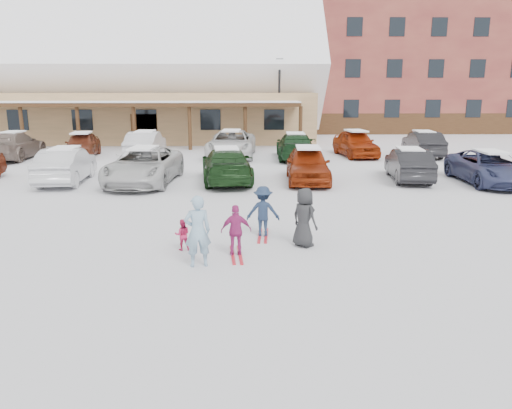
{
  "coord_description": "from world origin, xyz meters",
  "views": [
    {
      "loc": [
        0.04,
        -11.9,
        4.07
      ],
      "look_at": [
        0.3,
        1.0,
        1.0
      ],
      "focal_mm": 35.0,
      "sensor_mm": 36.0,
      "label": 1
    }
  ],
  "objects_px": {
    "parked_car_1": "(66,165)",
    "parked_car_6": "(490,168)",
    "parked_car_7": "(13,146)",
    "parked_car_3": "(227,165)",
    "alpine_hotel": "(394,37)",
    "parked_car_10": "(231,144)",
    "parked_car_9": "(146,145)",
    "child_navy": "(263,211)",
    "adult_skier": "(198,231)",
    "parked_car_12": "(356,143)",
    "child_magenta": "(236,231)",
    "parked_car_8": "(82,145)",
    "parked_car_11": "(295,146)",
    "parked_car_4": "(308,165)",
    "lamp_post": "(279,97)",
    "parked_car_13": "(423,144)",
    "parked_car_2": "(144,166)",
    "day_lodge": "(129,88)",
    "bystander_dark": "(304,217)",
    "toddler_red": "(182,235)",
    "parked_car_5": "(409,165)"
  },
  "relations": [
    {
      "from": "parked_car_6",
      "to": "child_navy",
      "type": "bearing_deg",
      "value": -142.2
    },
    {
      "from": "child_navy",
      "to": "child_magenta",
      "type": "xyz_separation_m",
      "value": [
        -0.71,
        -1.62,
        -0.07
      ]
    },
    {
      "from": "child_magenta",
      "to": "parked_car_10",
      "type": "relative_size",
      "value": 0.23
    },
    {
      "from": "lamp_post",
      "to": "parked_car_3",
      "type": "bearing_deg",
      "value": -102.71
    },
    {
      "from": "toddler_red",
      "to": "parked_car_12",
      "type": "distance_m",
      "value": 19.05
    },
    {
      "from": "parked_car_9",
      "to": "parked_car_13",
      "type": "height_order",
      "value": "parked_car_9"
    },
    {
      "from": "parked_car_11",
      "to": "adult_skier",
      "type": "bearing_deg",
      "value": 78.97
    },
    {
      "from": "adult_skier",
      "to": "toddler_red",
      "type": "bearing_deg",
      "value": -79.99
    },
    {
      "from": "parked_car_2",
      "to": "parked_car_12",
      "type": "bearing_deg",
      "value": 41.09
    },
    {
      "from": "parked_car_9",
      "to": "parked_car_5",
      "type": "bearing_deg",
      "value": 150.82
    },
    {
      "from": "parked_car_1",
      "to": "parked_car_10",
      "type": "bearing_deg",
      "value": -135.79
    },
    {
      "from": "adult_skier",
      "to": "parked_car_7",
      "type": "relative_size",
      "value": 0.32
    },
    {
      "from": "parked_car_12",
      "to": "parked_car_4",
      "type": "bearing_deg",
      "value": -122.47
    },
    {
      "from": "parked_car_8",
      "to": "parked_car_11",
      "type": "xyz_separation_m",
      "value": [
        12.44,
        -1.16,
        0.02
      ]
    },
    {
      "from": "day_lodge",
      "to": "child_magenta",
      "type": "xyz_separation_m",
      "value": [
        8.79,
        -28.17,
        -3.31
      ]
    },
    {
      "from": "adult_skier",
      "to": "parked_car_12",
      "type": "distance_m",
      "value": 19.93
    },
    {
      "from": "child_navy",
      "to": "parked_car_5",
      "type": "height_order",
      "value": "child_navy"
    },
    {
      "from": "alpine_hotel",
      "to": "adult_skier",
      "type": "bearing_deg",
      "value": -111.52
    },
    {
      "from": "child_navy",
      "to": "parked_car_2",
      "type": "relative_size",
      "value": 0.26
    },
    {
      "from": "lamp_post",
      "to": "parked_car_4",
      "type": "height_order",
      "value": "lamp_post"
    },
    {
      "from": "child_navy",
      "to": "parked_car_5",
      "type": "relative_size",
      "value": 0.33
    },
    {
      "from": "alpine_hotel",
      "to": "parked_car_3",
      "type": "bearing_deg",
      "value": -117.89
    },
    {
      "from": "parked_car_9",
      "to": "parked_car_6",
      "type": "bearing_deg",
      "value": 153.34
    },
    {
      "from": "child_magenta",
      "to": "parked_car_9",
      "type": "xyz_separation_m",
      "value": [
        -5.53,
        17.16,
        0.14
      ]
    },
    {
      "from": "lamp_post",
      "to": "parked_car_12",
      "type": "xyz_separation_m",
      "value": [
        4.16,
        -6.12,
        -2.59
      ]
    },
    {
      "from": "day_lodge",
      "to": "adult_skier",
      "type": "relative_size",
      "value": 17.32
    },
    {
      "from": "alpine_hotel",
      "to": "parked_car_10",
      "type": "bearing_deg",
      "value": -125.93
    },
    {
      "from": "day_lodge",
      "to": "alpine_hotel",
      "type": "bearing_deg",
      "value": 23.33
    },
    {
      "from": "parked_car_8",
      "to": "parked_car_10",
      "type": "relative_size",
      "value": 0.74
    },
    {
      "from": "day_lodge",
      "to": "lamp_post",
      "type": "bearing_deg",
      "value": -20.97
    },
    {
      "from": "alpine_hotel",
      "to": "toddler_red",
      "type": "bearing_deg",
      "value": -112.78
    },
    {
      "from": "day_lodge",
      "to": "adult_skier",
      "type": "bearing_deg",
      "value": -74.67
    },
    {
      "from": "parked_car_5",
      "to": "parked_car_13",
      "type": "xyz_separation_m",
      "value": [
        3.33,
        7.7,
        0.04
      ]
    },
    {
      "from": "child_navy",
      "to": "bystander_dark",
      "type": "distance_m",
      "value": 1.38
    },
    {
      "from": "alpine_hotel",
      "to": "child_navy",
      "type": "relative_size",
      "value": 22.28
    },
    {
      "from": "alpine_hotel",
      "to": "parked_car_6",
      "type": "xyz_separation_m",
      "value": [
        -3.86,
        -29.11,
        -7.94
      ]
    },
    {
      "from": "parked_car_3",
      "to": "parked_car_9",
      "type": "bearing_deg",
      "value": -61.76
    },
    {
      "from": "adult_skier",
      "to": "bystander_dark",
      "type": "bearing_deg",
      "value": -164.41
    },
    {
      "from": "child_navy",
      "to": "bystander_dark",
      "type": "xyz_separation_m",
      "value": [
        1.03,
        -0.91,
        0.07
      ]
    },
    {
      "from": "parked_car_7",
      "to": "parked_car_3",
      "type": "bearing_deg",
      "value": 148.13
    },
    {
      "from": "parked_car_1",
      "to": "parked_car_6",
      "type": "height_order",
      "value": "parked_car_1"
    },
    {
      "from": "lamp_post",
      "to": "parked_car_12",
      "type": "bearing_deg",
      "value": -55.82
    },
    {
      "from": "lamp_post",
      "to": "parked_car_11",
      "type": "relative_size",
      "value": 1.17
    },
    {
      "from": "parked_car_6",
      "to": "parked_car_8",
      "type": "height_order",
      "value": "parked_car_8"
    },
    {
      "from": "parked_car_11",
      "to": "parked_car_13",
      "type": "xyz_separation_m",
      "value": [
        7.7,
        1.04,
        0.0
      ]
    },
    {
      "from": "parked_car_8",
      "to": "parked_car_13",
      "type": "bearing_deg",
      "value": -7.1
    },
    {
      "from": "parked_car_4",
      "to": "lamp_post",
      "type": "bearing_deg",
      "value": 94.3
    },
    {
      "from": "child_magenta",
      "to": "parked_car_8",
      "type": "height_order",
      "value": "parked_car_8"
    },
    {
      "from": "alpine_hotel",
      "to": "parked_car_8",
      "type": "relative_size",
      "value": 7.53
    },
    {
      "from": "bystander_dark",
      "to": "parked_car_9",
      "type": "bearing_deg",
      "value": -17.57
    }
  ]
}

